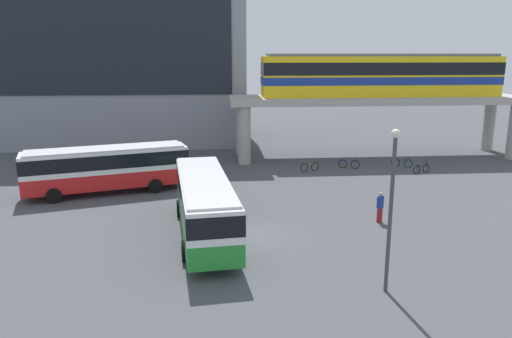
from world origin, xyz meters
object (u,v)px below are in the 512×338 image
object	(u,v)px
station_building	(111,46)
pedestrian_near_building	(380,208)
bicycle_blue	(349,164)
bus_secondary	(107,165)
bicycle_brown	(310,167)
bus_main	(205,200)
bicycle_black	(421,169)
train	(381,75)
bicycle_green	(402,163)

from	to	relation	value
station_building	pedestrian_near_building	xyz separation A→B (m)	(20.71, -30.12, -9.46)
bicycle_blue	pedestrian_near_building	world-z (taller)	pedestrian_near_building
bus_secondary	bicycle_brown	xyz separation A→B (m)	(15.31, 5.15, -1.63)
bus_main	bus_secondary	world-z (taller)	same
bicycle_black	pedestrian_near_building	world-z (taller)	pedestrian_near_building
bus_secondary	bicycle_black	size ratio (longest dim) A/B	6.80
pedestrian_near_building	train	bearing A→B (deg)	72.23
station_building	bicycle_blue	size ratio (longest dim) A/B	17.02
bus_secondary	pedestrian_near_building	bearing A→B (deg)	-23.94
bicycle_black	station_building	bearing A→B (deg)	146.18
bicycle_brown	train	bearing A→B (deg)	35.88
bicycle_brown	pedestrian_near_building	bearing A→B (deg)	-82.51
train	bicycle_blue	xyz separation A→B (m)	(-3.91, -4.55, -7.29)
station_building	bicycle_blue	world-z (taller)	station_building
bicycle_black	bicycle_green	bearing A→B (deg)	109.82
bus_main	station_building	bearing A→B (deg)	108.76
bicycle_blue	bicycle_black	size ratio (longest dim) A/B	1.02
bus_secondary	bicycle_blue	distance (m)	19.86
bus_secondary	pedestrian_near_building	xyz separation A→B (m)	(16.98, -7.54, -1.13)
bicycle_brown	bicycle_green	world-z (taller)	same
station_building	bus_main	bearing A→B (deg)	-71.24
bicycle_brown	bicycle_black	xyz separation A→B (m)	(9.00, -1.35, 0.00)
bus_secondary	bicycle_brown	size ratio (longest dim) A/B	6.72
train	pedestrian_near_building	xyz separation A→B (m)	(-5.80, -18.09, -6.79)
bicycle_black	bus_secondary	bearing A→B (deg)	-171.11
train	pedestrian_near_building	world-z (taller)	train
bus_main	bicycle_brown	world-z (taller)	bus_main
train	bicycle_green	xyz separation A→B (m)	(0.73, -4.53, -7.29)
bus_main	bus_secondary	bearing A→B (deg)	128.11
bicycle_green	pedestrian_near_building	size ratio (longest dim) A/B	0.92
bicycle_blue	station_building	bearing A→B (deg)	143.72
bicycle_green	pedestrian_near_building	xyz separation A→B (m)	(-6.53, -13.56, 0.50)
bicycle_black	bus_main	bearing A→B (deg)	-143.86
bicycle_brown	bicycle_blue	size ratio (longest dim) A/B	0.99
pedestrian_near_building	bicycle_green	bearing A→B (deg)	64.29
bicycle_blue	bicycle_black	distance (m)	5.87
train	pedestrian_near_building	bearing A→B (deg)	-107.77
bus_main	pedestrian_near_building	distance (m)	10.17
train	bicycle_black	xyz separation A→B (m)	(1.53, -6.75, -7.29)
train	bicycle_brown	size ratio (longest dim) A/B	13.01
bus_main	bicycle_brown	bearing A→B (deg)	59.21
station_building	bus_secondary	world-z (taller)	station_building
station_building	pedestrian_near_building	bearing A→B (deg)	-55.49
bus_secondary	bicycle_black	distance (m)	24.66
bus_main	bicycle_blue	bearing A→B (deg)	51.31
bicycle_green	bus_main	bearing A→B (deg)	-138.03
bus_main	bus_secondary	size ratio (longest dim) A/B	1.00
station_building	pedestrian_near_building	size ratio (longest dim) A/B	15.97
train	bicycle_black	distance (m)	10.05
bicycle_brown	bicycle_green	distance (m)	8.24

